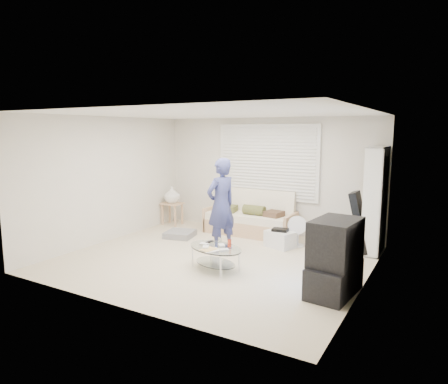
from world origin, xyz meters
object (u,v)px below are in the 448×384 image
Objects in this scene: futon_sofa at (250,220)px; bookshelf at (375,200)px; tv_unit at (335,258)px; coffee_table at (215,251)px.

bookshelf is (2.55, -0.09, 0.66)m from futon_sofa.
tv_unit is 1.92m from coffee_table.
coffee_table is (-2.03, -2.24, -0.67)m from bookshelf.
bookshelf is 3.10m from coffee_table.
futon_sofa is 3.38m from tv_unit.
tv_unit reaches higher than futon_sofa.
tv_unit is (-0.13, -2.26, -0.46)m from bookshelf.
futon_sofa is at bearing 135.83° from tv_unit.
tv_unit is at bearing -93.16° from bookshelf.
futon_sofa reaches higher than coffee_table.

